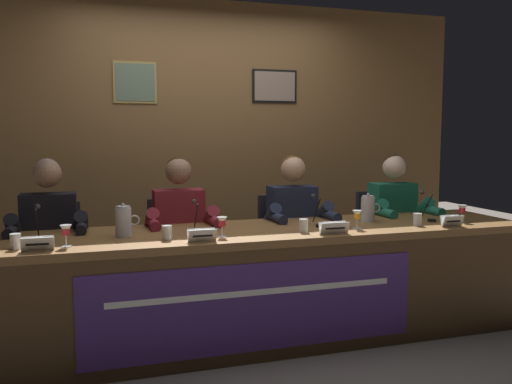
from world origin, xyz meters
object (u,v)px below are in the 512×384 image
juice_glass_center_left (222,223)px  water_cup_center_left (167,233)px  conference_table (261,267)px  chair_center_right (286,253)px  nameplate_center_right (334,228)px  juice_glass_far_left (66,232)px  water_cup_far_left (16,242)px  nameplate_center_left (202,235)px  chair_center_left (177,260)px  microphone_center_left (197,223)px  panelist_far_right (397,218)px  water_cup_far_right (417,220)px  microphone_center_right (318,216)px  chair_far_right (383,246)px  water_pitcher_right_side (368,209)px  water_pitcher_left_side (124,221)px  panelist_far_left (49,236)px  chair_far_left (52,269)px  microphone_far_left (37,230)px  water_cup_center_right (304,226)px  juice_glass_center_right (357,216)px  nameplate_far_right (452,221)px  panelist_center_left (181,229)px  juice_glass_far_right (462,210)px  panelist_center_right (296,223)px  nameplate_far_left (38,244)px  microphone_far_right (429,211)px

juice_glass_center_left → water_cup_center_left: (-0.34, 0.01, -0.05)m
conference_table → chair_center_right: (0.45, 0.71, -0.09)m
chair_center_right → nameplate_center_right: (-0.02, -0.92, 0.36)m
juice_glass_far_left → water_cup_far_left: 0.27m
juice_glass_far_left → nameplate_center_left: 0.77m
water_cup_far_left → conference_table: bearing=3.4°
chair_center_left → microphone_center_left: (0.02, -0.67, 0.39)m
panelist_far_right → water_cup_far_right: panelist_far_right is taller
conference_table → microphone_center_right: size_ratio=17.77×
conference_table → water_cup_far_right: (1.12, -0.08, 0.27)m
chair_center_right → water_cup_center_left: bearing=-143.6°
juice_glass_center_left → chair_far_right: bearing=26.2°
chair_center_right → water_pitcher_right_side: 0.81m
water_pitcher_left_side → panelist_far_left: bearing=139.0°
chair_far_right → chair_far_left: bearing=180.0°
microphone_far_left → water_cup_center_right: (1.62, -0.16, -0.04)m
water_cup_center_right → chair_far_left: bearing=153.6°
chair_center_left → water_cup_center_left: bearing=-102.8°
juice_glass_center_right → nameplate_far_right: 0.67m
panelist_far_left → juice_glass_far_left: panelist_far_left is taller
panelist_center_left → water_cup_center_right: (0.71, -0.59, 0.08)m
juice_glass_far_right → microphone_center_left: bearing=177.7°
panelist_center_left → panelist_center_right: bearing=0.0°
nameplate_center_left → water_cup_center_right: bearing=10.5°
juice_glass_center_left → microphone_center_left: bearing=138.9°
conference_table → panelist_far_right: panelist_far_right is taller
nameplate_far_left → nameplate_center_right: bearing=-0.8°
water_pitcher_left_side → water_pitcher_right_side: 1.73m
juice_glass_far_left → water_pitcher_right_side: water_pitcher_right_side is taller
nameplate_far_left → water_pitcher_left_side: water_pitcher_left_side is taller
nameplate_center_right → water_cup_far_right: (0.70, 0.12, -0.00)m
nameplate_far_left → microphone_center_left: 0.95m
panelist_far_left → microphone_center_left: bearing=-27.6°
nameplate_center_left → panelist_far_right: bearing=22.3°
panelist_far_left → water_cup_far_right: size_ratio=14.40×
chair_far_left → panelist_center_right: bearing=-6.4°
panelist_center_left → water_pitcher_right_side: 1.36m
chair_center_left → juice_glass_center_right: size_ratio=7.23×
microphone_center_right → nameplate_far_right: size_ratio=1.41×
microphone_center_left → chair_center_right: microphone_center_left is taller
juice_glass_center_left → panelist_far_right: (1.61, 0.59, -0.13)m
microphone_center_left → water_pitcher_left_side: size_ratio=1.03×
chair_center_right → microphone_far_right: 1.15m
juice_glass_far_left → nameplate_far_right: bearing=-2.0°
panelist_center_right → microphone_far_right: (0.87, -0.44, 0.12)m
panelist_center_left → chair_far_right: bearing=6.4°
water_cup_far_left → panelist_far_right: 2.85m
nameplate_far_right → conference_table: bearing=171.7°
water_cup_far_left → nameplate_center_left: 1.03m
nameplate_far_left → juice_glass_far_right: juice_glass_far_right is taller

